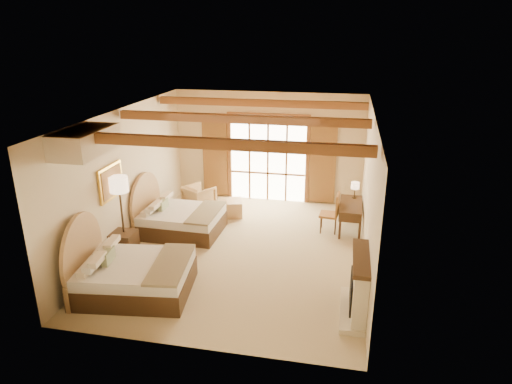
% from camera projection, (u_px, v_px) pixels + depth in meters
% --- Properties ---
extents(floor, '(7.00, 7.00, 0.00)m').
position_uv_depth(floor, '(242.00, 250.00, 10.61)').
color(floor, beige).
rests_on(floor, ground).
extents(wall_back, '(5.50, 0.00, 5.50)m').
position_uv_depth(wall_back, '(268.00, 147.00, 13.29)').
color(wall_back, beige).
rests_on(wall_back, ground).
extents(wall_left, '(0.00, 7.00, 7.00)m').
position_uv_depth(wall_left, '(126.00, 178.00, 10.57)').
color(wall_left, beige).
rests_on(wall_left, ground).
extents(wall_right, '(0.00, 7.00, 7.00)m').
position_uv_depth(wall_right, '(369.00, 194.00, 9.55)').
color(wall_right, beige).
rests_on(wall_right, ground).
extents(ceiling, '(7.00, 7.00, 0.00)m').
position_uv_depth(ceiling, '(240.00, 113.00, 9.52)').
color(ceiling, '#B87E3B').
rests_on(ceiling, ground).
extents(ceiling_beams, '(5.39, 4.60, 0.18)m').
position_uv_depth(ceiling_beams, '(240.00, 119.00, 9.56)').
color(ceiling_beams, brown).
rests_on(ceiling_beams, ceiling).
extents(french_doors, '(3.95, 0.08, 2.60)m').
position_uv_depth(french_doors, '(268.00, 159.00, 13.35)').
color(french_doors, white).
rests_on(french_doors, ground).
extents(fireplace, '(0.46, 1.40, 1.16)m').
position_uv_depth(fireplace, '(358.00, 289.00, 8.10)').
color(fireplace, beige).
rests_on(fireplace, ground).
extents(painting, '(0.06, 0.95, 0.75)m').
position_uv_depth(painting, '(111.00, 182.00, 9.82)').
color(painting, gold).
rests_on(painting, wall_left).
extents(canopy_valance, '(0.70, 1.40, 0.45)m').
position_uv_depth(canopy_valance, '(85.00, 142.00, 8.21)').
color(canopy_valance, beige).
rests_on(canopy_valance, ceiling).
extents(bed_near, '(2.30, 1.84, 1.40)m').
position_uv_depth(bed_near, '(127.00, 272.00, 8.83)').
color(bed_near, '#3E2919').
rests_on(bed_near, floor).
extents(bed_far, '(2.02, 1.56, 1.31)m').
position_uv_depth(bed_far, '(175.00, 217.00, 11.45)').
color(bed_far, '#3E2919').
rests_on(bed_far, floor).
extents(nightstand, '(0.51, 0.51, 0.62)m').
position_uv_depth(nightstand, '(124.00, 245.00, 10.18)').
color(nightstand, '#3E2919').
rests_on(nightstand, floor).
extents(floor_lamp, '(0.40, 0.40, 1.89)m').
position_uv_depth(floor_lamp, '(119.00, 189.00, 9.79)').
color(floor_lamp, '#3A2B1A').
rests_on(floor_lamp, floor).
extents(armchair, '(1.02, 1.02, 0.68)m').
position_uv_depth(armchair, '(199.00, 197.00, 12.97)').
color(armchair, tan).
rests_on(armchair, floor).
extents(ottoman, '(0.75, 0.75, 0.44)m').
position_uv_depth(ottoman, '(231.00, 208.00, 12.53)').
color(ottoman, tan).
rests_on(ottoman, floor).
extents(desk, '(0.59, 1.33, 0.71)m').
position_uv_depth(desk, '(350.00, 216.00, 11.59)').
color(desk, '#3E2919').
rests_on(desk, floor).
extents(desk_chair, '(0.48, 0.48, 1.02)m').
position_uv_depth(desk_chair, '(330.00, 220.00, 11.51)').
color(desk_chair, olive).
rests_on(desk_chair, floor).
extents(desk_lamp, '(0.21, 0.21, 0.42)m').
position_uv_depth(desk_lamp, '(355.00, 186.00, 11.76)').
color(desk_lamp, '#3A2B1A').
rests_on(desk_lamp, desk).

